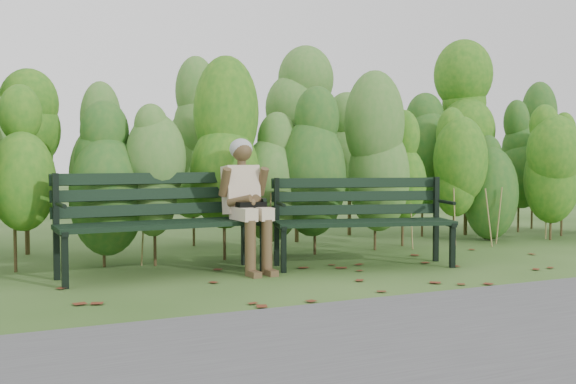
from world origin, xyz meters
name	(u,v)px	position (x,y,z in m)	size (l,w,h in m)	color
ground	(305,280)	(0.00, 0.00, 0.00)	(80.00, 80.00, 0.00)	#244614
footpath	(472,344)	(0.00, -2.20, 0.01)	(60.00, 2.50, 0.01)	#474749
hedge_band	(232,140)	(0.00, 1.86, 1.26)	(11.04, 1.67, 2.42)	#47381E
leaf_litter	(304,286)	(-0.12, -0.23, 0.00)	(5.27, 2.12, 0.01)	#5E2A17
bench_left	(160,214)	(-1.06, 0.83, 0.55)	(1.89, 0.70, 0.93)	black
bench_right	(361,214)	(0.86, 0.50, 0.51)	(1.81, 0.98, 0.86)	black
seated_woman	(246,195)	(-0.28, 0.68, 0.72)	(0.47, 0.69, 1.24)	beige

